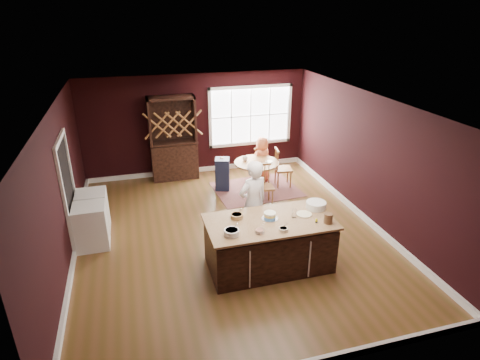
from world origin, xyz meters
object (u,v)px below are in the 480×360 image
object	(u,v)px
chair_north	(258,161)
seated_woman	(262,159)
chair_east	(283,167)
hutch	(173,139)
layer_cake	(270,216)
toddler	(224,158)
chair_south	(264,185)
baker	(253,204)
high_chair	(222,173)
kitchen_island	(269,245)
washer	(91,226)
dryer	(93,211)
dining_table	(257,170)

from	to	relation	value
chair_north	seated_woman	xyz separation A→B (m)	(0.04, -0.23, 0.14)
chair_east	hutch	xyz separation A→B (m)	(-2.60, 1.27, 0.59)
chair_east	layer_cake	bearing A→B (deg)	162.63
toddler	chair_south	bearing A→B (deg)	-60.09
baker	chair_south	world-z (taller)	baker
layer_cake	high_chair	size ratio (longest dim) A/B	0.34
kitchen_island	high_chair	bearing A→B (deg)	90.63
layer_cake	chair_south	bearing A→B (deg)	73.09
chair_east	high_chair	world-z (taller)	chair_east
baker	chair_east	size ratio (longest dim) A/B	1.69
toddler	hutch	xyz separation A→B (m)	(-1.12, 0.97, 0.29)
chair_east	washer	bearing A→B (deg)	118.20
chair_south	hutch	xyz separation A→B (m)	(-1.79, 2.15, 0.61)
chair_east	seated_woman	world-z (taller)	seated_woman
chair_north	kitchen_island	bearing A→B (deg)	68.50
seated_woman	dryer	distance (m)	4.41
chair_south	dryer	world-z (taller)	chair_south
dryer	washer	bearing A→B (deg)	-90.00
chair_north	washer	distance (m)	4.73
chair_south	chair_north	world-z (taller)	chair_south
toddler	hutch	distance (m)	1.51
chair_north	high_chair	bearing A→B (deg)	17.89
chair_north	seated_woman	bearing A→B (deg)	94.26
seated_woman	toddler	world-z (taller)	seated_woman
chair_east	chair_north	distance (m)	0.84
chair_east	baker	bearing A→B (deg)	154.92
baker	layer_cake	xyz separation A→B (m)	(0.07, -0.74, 0.12)
kitchen_island	chair_east	size ratio (longest dim) A/B	2.15
chair_east	seated_woman	xyz separation A→B (m)	(-0.42, 0.46, 0.09)
chair_east	dryer	xyz separation A→B (m)	(-4.56, -1.03, -0.08)
layer_cake	seated_woman	world-z (taller)	seated_woman
baker	chair_east	world-z (taller)	baker
layer_cake	chair_south	size ratio (longest dim) A/B	0.30
dining_table	washer	size ratio (longest dim) A/B	1.29
chair_south	toddler	world-z (taller)	chair_south
high_chair	dryer	xyz separation A→B (m)	(-3.01, -1.24, -0.00)
hutch	washer	bearing A→B (deg)	-123.69
dining_table	chair_north	distance (m)	0.80
hutch	high_chair	bearing A→B (deg)	-45.27
dining_table	washer	distance (m)	4.16
layer_cake	dryer	world-z (taller)	layer_cake
kitchen_island	seated_woman	size ratio (longest dim) A/B	1.83
toddler	chair_east	bearing A→B (deg)	-11.32
dining_table	baker	xyz separation A→B (m)	(-0.83, -2.34, 0.33)
washer	chair_south	bearing A→B (deg)	11.88
chair_east	hutch	size ratio (longest dim) A/B	0.46
dining_table	layer_cake	size ratio (longest dim) A/B	3.83
chair_east	chair_south	distance (m)	1.19
chair_south	kitchen_island	bearing A→B (deg)	-102.91
seated_woman	baker	bearing A→B (deg)	37.52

